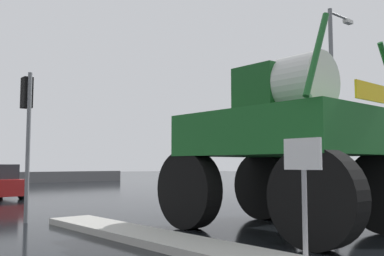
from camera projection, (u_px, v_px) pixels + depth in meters
name	position (u px, v px, depth m)	size (l,w,h in m)	color
ground_plane	(81.00, 199.00, 19.05)	(120.00, 120.00, 0.00)	black
median_island	(164.00, 240.00, 8.36)	(1.11, 8.24, 0.15)	#B2AFA8
lane_arrow_sign	(303.00, 177.00, 6.02)	(0.07, 0.60, 1.74)	#99999E
oversize_sprayer	(284.00, 143.00, 10.10)	(3.92, 5.36, 4.34)	black
traffic_signal_near_left	(27.00, 113.00, 11.70)	(0.24, 0.54, 3.97)	slate
traffic_signal_near_right	(253.00, 129.00, 17.63)	(0.24, 0.54, 4.02)	slate
streetlight_near_right	(334.00, 93.00, 18.41)	(1.80, 0.24, 8.15)	slate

